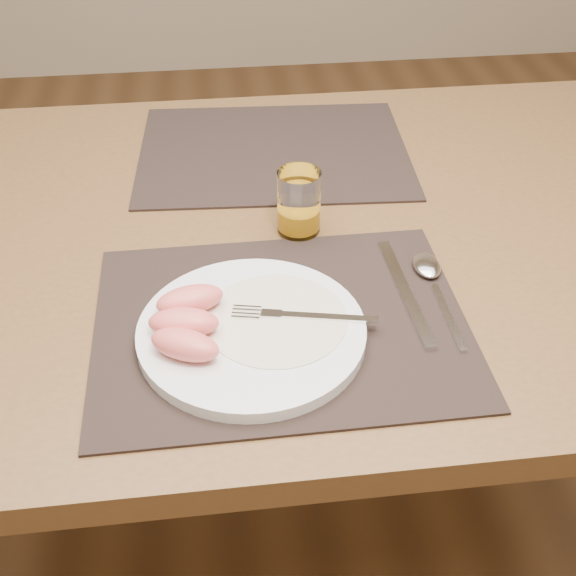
% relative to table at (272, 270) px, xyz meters
% --- Properties ---
extents(ground, '(5.00, 5.00, 0.00)m').
position_rel_table_xyz_m(ground, '(0.00, 0.00, -0.67)').
color(ground, '#54371D').
rests_on(ground, ground).
extents(table, '(1.40, 0.90, 0.75)m').
position_rel_table_xyz_m(table, '(0.00, 0.00, 0.00)').
color(table, brown).
rests_on(table, ground).
extents(placemat_near, '(0.45, 0.35, 0.00)m').
position_rel_table_xyz_m(placemat_near, '(-0.01, -0.22, 0.09)').
color(placemat_near, black).
rests_on(placemat_near, table).
extents(placemat_far, '(0.47, 0.38, 0.00)m').
position_rel_table_xyz_m(placemat_far, '(0.03, 0.22, 0.09)').
color(placemat_far, black).
rests_on(placemat_far, table).
extents(plate, '(0.27, 0.27, 0.02)m').
position_rel_table_xyz_m(plate, '(-0.05, -0.24, 0.10)').
color(plate, white).
rests_on(plate, placemat_near).
extents(plate_dressing, '(0.17, 0.17, 0.00)m').
position_rel_table_xyz_m(plate_dressing, '(-0.02, -0.23, 0.10)').
color(plate_dressing, white).
rests_on(plate_dressing, plate).
extents(fork, '(0.17, 0.05, 0.00)m').
position_rel_table_xyz_m(fork, '(0.00, -0.23, 0.11)').
color(fork, silver).
rests_on(fork, plate).
extents(knife, '(0.02, 0.22, 0.01)m').
position_rel_table_xyz_m(knife, '(0.15, -0.20, 0.09)').
color(knife, silver).
rests_on(knife, placemat_near).
extents(spoon, '(0.04, 0.19, 0.01)m').
position_rel_table_xyz_m(spoon, '(0.19, -0.15, 0.09)').
color(spoon, silver).
rests_on(spoon, placemat_near).
extents(juice_glass, '(0.06, 0.06, 0.09)m').
position_rel_table_xyz_m(juice_glass, '(0.04, -0.02, 0.13)').
color(juice_glass, white).
rests_on(juice_glass, placemat_near).
extents(grapefruit_wedges, '(0.10, 0.14, 0.03)m').
position_rel_table_xyz_m(grapefruit_wedges, '(-0.12, -0.24, 0.12)').
color(grapefruit_wedges, '#E5685D').
rests_on(grapefruit_wedges, plate).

